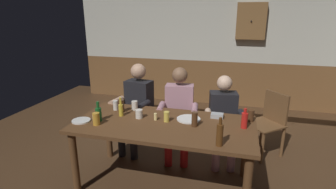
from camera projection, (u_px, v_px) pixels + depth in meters
ground_plane at (168, 176)px, 3.26m from camera, size 7.02×7.02×0.00m
back_wall_upper at (205, 24)px, 5.52m from camera, size 5.59×0.12×1.53m
back_wall_wainscot at (202, 81)px, 5.88m from camera, size 5.59×0.12×0.95m
dining_table at (164, 131)px, 2.92m from camera, size 1.96×0.95×0.77m
person_0 at (137, 104)px, 3.72m from camera, size 0.54×0.58×1.26m
person_1 at (179, 110)px, 3.56m from camera, size 0.55×0.57×1.24m
person_2 at (223, 116)px, 3.43m from camera, size 0.54×0.58×1.16m
chair_empty_near_left at (268, 122)px, 3.68m from camera, size 0.62×0.62×0.88m
table_candle at (156, 117)px, 2.96m from camera, size 0.04×0.04×0.08m
condiment_caddy at (217, 116)px, 3.03m from camera, size 0.14×0.10×0.05m
plate_0 at (189, 119)px, 2.98m from camera, size 0.27×0.27×0.01m
plate_1 at (81, 121)px, 2.94m from camera, size 0.20×0.20×0.01m
bottle_0 at (244, 120)px, 2.74m from camera, size 0.07×0.07×0.22m
bottle_1 at (99, 113)px, 2.93m from camera, size 0.07×0.07×0.22m
bottle_2 at (121, 109)px, 3.07m from camera, size 0.05×0.05×0.23m
bottle_3 at (220, 134)px, 2.36m from camera, size 0.06×0.06×0.27m
pint_glass_0 at (135, 106)px, 3.27m from camera, size 0.07×0.07×0.12m
pint_glass_1 at (195, 119)px, 2.78m from camera, size 0.06×0.06×0.16m
pint_glass_2 at (96, 119)px, 2.83m from camera, size 0.08×0.08×0.14m
pint_glass_3 at (121, 106)px, 3.19m from camera, size 0.08×0.08×0.16m
pint_glass_4 at (251, 116)px, 2.92m from camera, size 0.07×0.07×0.13m
pint_glass_5 at (116, 105)px, 3.27m from camera, size 0.06×0.06×0.12m
pint_glass_6 at (139, 114)px, 3.02m from camera, size 0.08×0.08×0.10m
pint_glass_7 at (167, 117)px, 2.91m from camera, size 0.06×0.06×0.12m
wall_dart_cabinet at (251, 21)px, 5.15m from camera, size 0.56×0.15×0.70m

